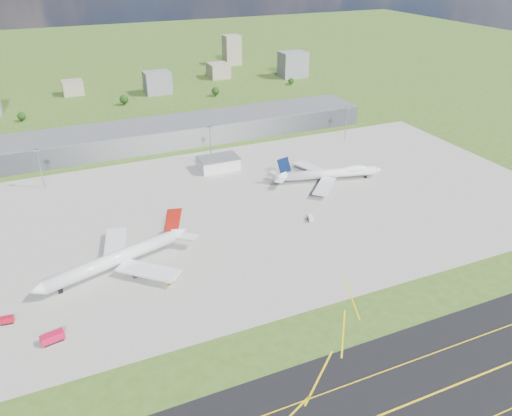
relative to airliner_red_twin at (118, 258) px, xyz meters
name	(u,v)px	position (x,y,z in m)	size (l,w,h in m)	color
ground	(184,147)	(72.38, 142.40, -5.74)	(1400.00, 1400.00, 0.00)	#37561B
taxiway	(406,405)	(72.38, -117.60, -5.71)	(1400.00, 60.00, 0.06)	black
apron	(254,207)	(82.38, 32.40, -5.70)	(360.00, 190.00, 0.08)	gray
terminal	(177,131)	(72.38, 157.40, 1.76)	(300.00, 42.00, 15.00)	gray
ops_building	(218,164)	(82.38, 92.40, -1.74)	(26.00, 16.00, 8.00)	silver
mast_west	(39,162)	(-27.62, 107.40, 11.96)	(3.50, 2.00, 25.90)	gray
mast_center	(210,137)	(82.38, 107.40, 11.96)	(3.50, 2.00, 25.90)	gray
mast_east	(347,118)	(192.38, 107.40, 11.96)	(3.50, 2.00, 25.90)	gray
airliner_red_twin	(118,258)	(0.00, 0.00, 0.00)	(76.68, 58.41, 21.56)	silver
airliner_blue_quad	(331,173)	(142.05, 45.61, -0.54)	(70.88, 54.70, 18.72)	silver
fire_truck	(53,338)	(-32.16, -39.45, -3.85)	(9.09, 4.83, 3.80)	#BE0D33
crash_tender	(7,320)	(-48.38, -20.85, -4.25)	(5.90, 3.17, 2.98)	#AD0C20
tug_yellow	(170,281)	(18.37, -20.71, -4.74)	(4.54, 3.59, 1.94)	yellow
van_white_near	(311,218)	(104.62, 4.67, -4.37)	(3.94, 5.88, 2.73)	silver
van_white_far	(334,176)	(146.74, 48.86, -4.53)	(4.98, 3.21, 2.39)	white
bldg_cw	(73,88)	(12.38, 332.40, 1.26)	(20.00, 18.00, 14.00)	gray
bldg_c	(157,82)	(92.38, 302.40, 5.26)	(26.00, 20.00, 22.00)	slate
bldg_ce	(218,70)	(172.38, 342.40, 2.26)	(22.00, 24.00, 16.00)	gray
bldg_e	(293,64)	(252.38, 312.40, 8.26)	(30.00, 22.00, 28.00)	slate
bldg_tall_e	(232,50)	(212.38, 402.40, 12.26)	(20.00, 18.00, 36.00)	gray
tree_w	(21,116)	(-37.62, 257.40, -0.88)	(6.75, 6.75, 8.25)	#382314
tree_c	(124,99)	(52.38, 272.40, 0.09)	(8.10, 8.10, 9.90)	#382314
tree_e	(216,91)	(142.38, 267.40, -0.23)	(7.65, 7.65, 9.35)	#382314
tree_far_e	(291,81)	(232.38, 277.40, -1.21)	(6.30, 6.30, 7.70)	#382314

